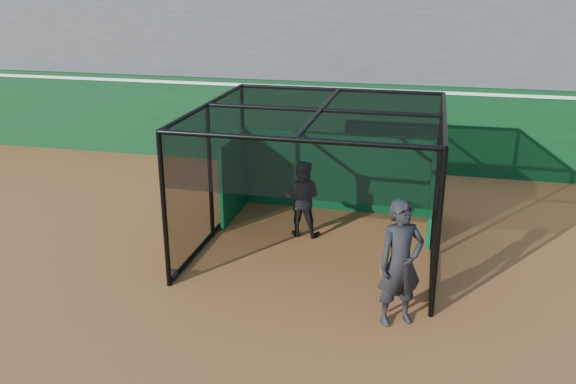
# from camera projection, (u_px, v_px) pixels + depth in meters

# --- Properties ---
(ground) EXTENTS (120.00, 120.00, 0.00)m
(ground) POSITION_uv_depth(u_px,v_px,m) (236.00, 303.00, 10.56)
(ground) COLOR brown
(ground) RESTS_ON ground
(outfield_wall) EXTENTS (50.00, 0.50, 2.50)m
(outfield_wall) POSITION_uv_depth(u_px,v_px,m) (323.00, 123.00, 17.93)
(outfield_wall) COLOR #093516
(outfield_wall) RESTS_ON ground
(grandstand) EXTENTS (50.00, 7.85, 8.95)m
(grandstand) POSITION_uv_depth(u_px,v_px,m) (345.00, 4.00, 20.32)
(grandstand) COLOR #4C4C4F
(grandstand) RESTS_ON ground
(batting_cage) EXTENTS (4.78, 4.76, 2.90)m
(batting_cage) POSITION_uv_depth(u_px,v_px,m) (320.00, 181.00, 12.35)
(batting_cage) COLOR black
(batting_cage) RESTS_ON ground
(batter) EXTENTS (0.84, 0.66, 1.69)m
(batter) POSITION_uv_depth(u_px,v_px,m) (302.00, 198.00, 13.12)
(batter) COLOR black
(batter) RESTS_ON ground
(on_deck_player) EXTENTS (0.92, 0.82, 2.12)m
(on_deck_player) POSITION_uv_depth(u_px,v_px,m) (400.00, 263.00, 9.66)
(on_deck_player) COLOR black
(on_deck_player) RESTS_ON ground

